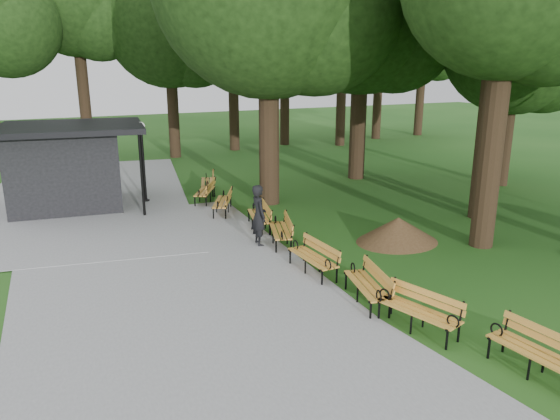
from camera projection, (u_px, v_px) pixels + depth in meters
name	position (u px, v px, depth m)	size (l,w,h in m)	color
ground	(382.00, 316.00, 11.51)	(100.00, 100.00, 0.00)	#205418
path	(170.00, 296.00, 12.46)	(12.00, 38.00, 0.06)	#949497
person	(259.00, 215.00, 15.76)	(0.69, 0.46, 1.90)	black
kiosk	(66.00, 167.00, 19.81)	(5.10, 4.44, 3.20)	black
lamp_post	(142.00, 145.00, 20.38)	(0.32, 0.32, 3.21)	black
dirt_mound	(398.00, 230.00, 16.22)	(2.23, 2.23, 0.79)	#47301C
bench_1	(538.00, 354.00, 9.19)	(1.90, 0.64, 0.88)	gold
bench_2	(418.00, 311.00, 10.78)	(1.90, 0.64, 0.88)	gold
bench_3	(367.00, 285.00, 12.04)	(1.90, 0.64, 0.88)	gold
bench_4	(313.00, 258.00, 13.74)	(1.90, 0.64, 0.88)	gold
bench_5	(280.00, 231.00, 15.98)	(1.90, 0.64, 0.88)	gold
bench_6	(259.00, 216.00, 17.46)	(1.90, 0.64, 0.88)	gold
bench_7	(222.00, 202.00, 19.28)	(1.90, 0.64, 0.88)	gold
bench_8	(205.00, 191.00, 20.90)	(1.90, 0.64, 0.88)	gold
bench_9	(207.00, 182.00, 22.49)	(1.90, 0.64, 0.88)	gold
lawn_tree_4	(363.00, 10.00, 23.32)	(7.53, 7.53, 11.50)	black
lawn_tree_5	(518.00, 41.00, 22.23)	(6.28, 6.28, 9.48)	black
tree_backdrop	(249.00, 18.00, 31.67)	(36.00, 9.04, 16.12)	black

